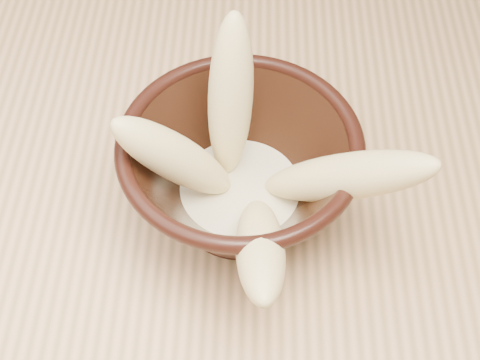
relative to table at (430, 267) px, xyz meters
The scene contains 7 objects.
table is the anchor object (origin of this frame).
bowl 0.23m from the table, behind, with size 0.20×0.20×0.11m.
milk_puddle 0.22m from the table, behind, with size 0.11×0.11×0.02m, color beige.
banana_upright 0.28m from the table, 167.93° to the left, with size 0.04×0.04×0.15m, color #EEDA8D.
banana_left 0.29m from the table, behind, with size 0.04×0.04×0.14m, color #EEDA8D.
banana_right 0.21m from the table, 168.54° to the right, with size 0.04×0.04×0.17m, color #EEDA8D.
banana_front 0.25m from the table, 155.94° to the right, with size 0.04×0.04×0.15m, color #EEDA8D.
Camera 1 is at (-0.18, -0.32, 1.26)m, focal length 50.00 mm.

